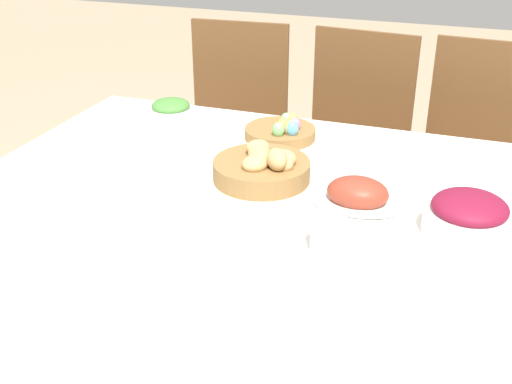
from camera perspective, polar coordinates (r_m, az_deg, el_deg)
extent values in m
cube|color=white|center=(1.92, 1.62, -10.12)|extent=(1.71, 1.17, 0.75)
cylinder|color=brown|center=(2.71, -7.70, -2.55)|extent=(0.03, 0.03, 0.43)
cylinder|color=brown|center=(2.59, 0.23, -3.72)|extent=(0.03, 0.03, 0.43)
cylinder|color=brown|center=(3.03, -4.87, 0.87)|extent=(0.03, 0.03, 0.43)
cylinder|color=brown|center=(2.92, 2.28, -0.03)|extent=(0.03, 0.03, 0.43)
cube|color=brown|center=(2.71, -2.61, 2.99)|extent=(0.45, 0.45, 0.02)
cube|color=brown|center=(2.79, -1.42, 9.69)|extent=(0.42, 0.04, 0.52)
cylinder|color=brown|center=(2.50, 12.43, -5.70)|extent=(0.03, 0.03, 0.43)
cylinder|color=brown|center=(2.47, 21.25, -7.48)|extent=(0.03, 0.03, 0.43)
cylinder|color=brown|center=(2.83, 14.30, -1.84)|extent=(0.03, 0.03, 0.43)
cube|color=brown|center=(2.54, 18.21, -0.09)|extent=(0.46, 0.46, 0.02)
cube|color=brown|center=(2.62, 19.69, 7.00)|extent=(0.42, 0.06, 0.52)
cylinder|color=brown|center=(2.58, 1.82, -3.87)|extent=(0.03, 0.03, 0.43)
cylinder|color=brown|center=(2.47, 10.07, -5.82)|extent=(0.03, 0.03, 0.43)
cylinder|color=brown|center=(2.90, 5.01, -0.37)|extent=(0.03, 0.03, 0.43)
cylinder|color=brown|center=(2.80, 12.41, -1.95)|extent=(0.03, 0.03, 0.43)
cube|color=brown|center=(2.58, 7.62, 1.50)|extent=(0.47, 0.47, 0.02)
cube|color=brown|center=(2.66, 9.42, 8.45)|extent=(0.42, 0.07, 0.52)
cylinder|color=olive|center=(1.79, 0.50, 1.92)|extent=(0.27, 0.27, 0.06)
ellipsoid|color=tan|center=(1.74, -0.08, 2.53)|extent=(0.09, 0.10, 0.04)
ellipsoid|color=tan|center=(1.82, 0.18, 3.98)|extent=(0.09, 0.08, 0.04)
ellipsoid|color=tan|center=(1.75, 2.63, 2.95)|extent=(0.09, 0.09, 0.05)
ellipsoid|color=tan|center=(1.80, 0.28, 3.45)|extent=(0.08, 0.09, 0.05)
ellipsoid|color=tan|center=(1.77, 0.33, 3.02)|extent=(0.09, 0.09, 0.05)
ellipsoid|color=tan|center=(1.74, 2.38, 2.60)|extent=(0.09, 0.09, 0.05)
ellipsoid|color=tan|center=(1.72, 1.88, 2.90)|extent=(0.09, 0.09, 0.06)
cylinder|color=olive|center=(2.08, 2.16, 5.26)|extent=(0.23, 0.23, 0.03)
ellipsoid|color=#B27AD1|center=(2.06, 3.52, 6.00)|extent=(0.03, 0.03, 0.04)
ellipsoid|color=#7FCC7A|center=(2.01, 1.99, 5.54)|extent=(0.04, 0.04, 0.05)
ellipsoid|color=#F29E4C|center=(2.03, 2.98, 5.72)|extent=(0.04, 0.04, 0.05)
ellipsoid|color=#F29E4C|center=(2.10, 3.24, 6.37)|extent=(0.04, 0.04, 0.05)
ellipsoid|color=#F29E4C|center=(2.05, 2.40, 5.94)|extent=(0.04, 0.04, 0.05)
ellipsoid|color=#7FCC7A|center=(2.10, 2.70, 6.42)|extent=(0.04, 0.04, 0.05)
ellipsoid|color=#60B2E0|center=(2.02, 3.22, 5.64)|extent=(0.04, 0.04, 0.05)
ellipsoid|color=white|center=(1.69, 8.97, -0.88)|extent=(0.25, 0.17, 0.01)
ellipsoid|color=maroon|center=(1.67, 9.03, -0.05)|extent=(0.16, 0.12, 0.08)
cylinder|color=white|center=(2.20, -7.52, 6.64)|extent=(0.15, 0.15, 0.06)
ellipsoid|color=#478438|center=(2.19, -7.58, 7.62)|extent=(0.13, 0.13, 0.05)
cylinder|color=white|center=(1.60, 18.27, -2.61)|extent=(0.21, 0.21, 0.06)
ellipsoid|color=maroon|center=(1.58, 18.48, -1.28)|extent=(0.18, 0.18, 0.06)
cylinder|color=white|center=(1.39, -5.56, -7.11)|extent=(0.24, 0.24, 0.01)
cube|color=#B7B7BC|center=(1.45, -10.85, -6.03)|extent=(0.01, 0.19, 0.00)
cube|color=#B7B7BC|center=(1.34, 0.19, -8.39)|extent=(0.01, 0.19, 0.00)
cube|color=#B7B7BC|center=(1.34, 1.42, -8.63)|extent=(0.01, 0.19, 0.00)
cylinder|color=silver|center=(1.44, 6.42, -3.79)|extent=(0.08, 0.08, 0.10)
cube|color=white|center=(1.64, -10.81, -1.36)|extent=(0.12, 0.08, 0.03)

